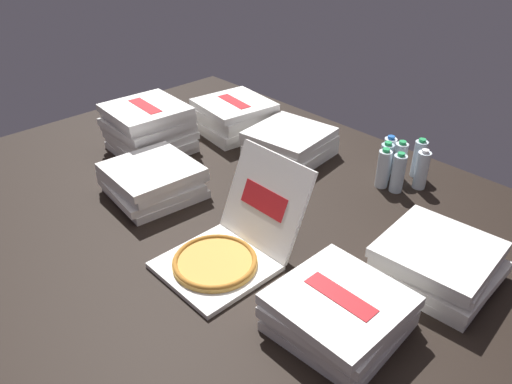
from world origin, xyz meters
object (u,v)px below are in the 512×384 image
(pizza_stack_left_near, at_px, (290,143))
(open_pizza_box, at_px, (229,246))
(water_bottle_3, at_px, (422,170))
(water_bottle_1, at_px, (385,162))
(pizza_stack_center_near, at_px, (438,262))
(water_bottle_5, at_px, (398,173))
(pizza_stack_center_far, at_px, (149,128))
(water_bottle_0, at_px, (400,161))
(pizza_stack_left_far, at_px, (153,180))
(water_bottle_2, at_px, (419,159))
(pizza_stack_left_mid, at_px, (339,311))
(water_bottle_4, at_px, (383,169))
(water_bottle_6, at_px, (388,155))
(pizza_stack_right_far, at_px, (234,117))

(pizza_stack_left_near, bearing_deg, open_pizza_box, -61.39)
(water_bottle_3, bearing_deg, water_bottle_1, -161.21)
(pizza_stack_center_near, xyz_separation_m, water_bottle_5, (-0.46, 0.44, 0.02))
(pizza_stack_center_near, distance_m, water_bottle_5, 0.63)
(pizza_stack_center_near, xyz_separation_m, pizza_stack_center_far, (-1.66, -0.19, 0.06))
(pizza_stack_center_near, relative_size, water_bottle_0, 2.13)
(pizza_stack_left_far, distance_m, water_bottle_2, 1.33)
(pizza_stack_center_near, bearing_deg, pizza_stack_center_far, -173.42)
(water_bottle_3, bearing_deg, pizza_stack_left_mid, -73.45)
(water_bottle_0, relative_size, water_bottle_5, 1.00)
(pizza_stack_left_far, relative_size, water_bottle_4, 2.13)
(pizza_stack_left_near, relative_size, water_bottle_1, 2.16)
(pizza_stack_left_far, height_order, pizza_stack_left_near, same)
(pizza_stack_center_far, bearing_deg, water_bottle_2, 35.11)
(water_bottle_0, distance_m, water_bottle_6, 0.07)
(water_bottle_4, bearing_deg, pizza_stack_left_mid, -63.89)
(pizza_stack_center_near, relative_size, pizza_stack_left_near, 0.98)
(water_bottle_3, distance_m, water_bottle_4, 0.18)
(water_bottle_3, bearing_deg, water_bottle_5, -118.60)
(water_bottle_3, bearing_deg, water_bottle_0, 179.11)
(open_pizza_box, height_order, pizza_stack_left_mid, open_pizza_box)
(water_bottle_6, bearing_deg, water_bottle_5, -42.00)
(water_bottle_2, distance_m, water_bottle_4, 0.23)
(pizza_stack_left_far, xyz_separation_m, water_bottle_1, (0.68, 0.93, 0.02))
(open_pizza_box, relative_size, water_bottle_4, 2.65)
(pizza_stack_left_near, distance_m, water_bottle_5, 0.62)
(open_pizza_box, bearing_deg, water_bottle_5, 80.54)
(pizza_stack_left_near, xyz_separation_m, water_bottle_3, (0.67, 0.22, 0.02))
(water_bottle_2, relative_size, water_bottle_3, 1.00)
(water_bottle_2, distance_m, water_bottle_6, 0.15)
(pizza_stack_right_far, height_order, water_bottle_0, water_bottle_0)
(pizza_stack_center_far, height_order, water_bottle_3, pizza_stack_center_far)
(water_bottle_1, relative_size, water_bottle_2, 1.00)
(pizza_stack_left_mid, height_order, water_bottle_5, water_bottle_5)
(pizza_stack_right_far, distance_m, water_bottle_2, 1.10)
(open_pizza_box, distance_m, water_bottle_1, 1.00)
(pizza_stack_left_mid, relative_size, water_bottle_3, 2.05)
(pizza_stack_center_near, distance_m, pizza_stack_right_far, 1.56)
(pizza_stack_left_far, relative_size, water_bottle_3, 2.13)
(pizza_stack_left_mid, relative_size, water_bottle_0, 2.05)
(pizza_stack_center_near, height_order, water_bottle_4, water_bottle_4)
(pizza_stack_left_near, distance_m, water_bottle_1, 0.53)
(open_pizza_box, height_order, water_bottle_5, open_pizza_box)
(pizza_stack_left_mid, distance_m, water_bottle_3, 1.06)
(pizza_stack_left_far, height_order, pizza_stack_right_far, pizza_stack_right_far)
(water_bottle_6, bearing_deg, water_bottle_0, -7.49)
(pizza_stack_center_near, xyz_separation_m, water_bottle_0, (-0.53, 0.55, 0.02))
(pizza_stack_left_near, xyz_separation_m, pizza_stack_left_mid, (0.97, -0.80, 0.00))
(open_pizza_box, distance_m, water_bottle_6, 1.07)
(water_bottle_2, relative_size, water_bottle_4, 1.00)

